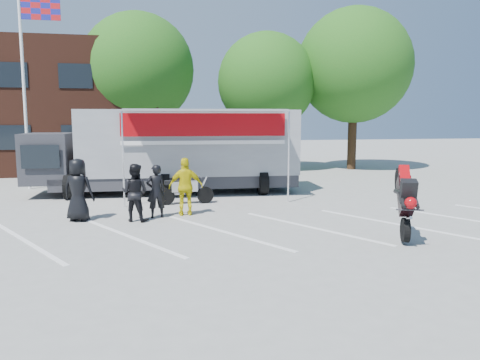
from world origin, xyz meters
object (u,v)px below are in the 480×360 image
object	(u,v)px
tree_left	(138,70)
spectator_leather_b	(156,191)
transporter_truck	(178,193)
parked_motorcycle	(186,204)
tree_mid	(266,82)
spectator_leather_a	(78,190)
stunt_bike_rider	(399,237)
spectator_leather_c	(135,193)
tree_right	(354,66)
flagpole	(29,65)
spectator_hivis	(186,187)

from	to	relation	value
tree_left	spectator_leather_b	xyz separation A→B (m)	(0.53, -12.85, -4.77)
transporter_truck	parked_motorcycle	size ratio (longest dim) A/B	5.22
tree_mid	spectator_leather_a	world-z (taller)	tree_mid
tree_left	transporter_truck	size ratio (longest dim) A/B	0.85
stunt_bike_rider	spectator_leather_b	distance (m)	6.88
spectator_leather_c	stunt_bike_rider	bearing A→B (deg)	177.84
tree_right	stunt_bike_rider	world-z (taller)	tree_right
tree_left	parked_motorcycle	world-z (taller)	tree_left
flagpole	parked_motorcycle	xyz separation A→B (m)	(5.83, -4.79, -5.05)
spectator_leather_a	tree_mid	bearing A→B (deg)	-106.24
transporter_truck	spectator_leather_a	world-z (taller)	spectator_leather_a
flagpole	spectator_hivis	xyz separation A→B (m)	(5.67, -6.67, -4.18)
tree_right	transporter_truck	distance (m)	13.80
stunt_bike_rider	spectator_leather_c	size ratio (longest dim) A/B	1.17
tree_mid	tree_right	size ratio (longest dim) A/B	0.84
spectator_leather_b	transporter_truck	bearing A→B (deg)	-108.68
transporter_truck	tree_mid	bearing A→B (deg)	55.73
parked_motorcycle	spectator_leather_a	world-z (taller)	spectator_leather_a
tree_right	spectator_leather_a	xyz separation A→B (m)	(-13.66, -11.34, -4.98)
flagpole	spectator_leather_b	xyz separation A→B (m)	(4.78, -6.85, -4.26)
tree_right	spectator_leather_b	size ratio (longest dim) A/B	5.75
tree_right	spectator_leather_c	xyz separation A→B (m)	(-12.08, -11.69, -5.05)
tree_mid	spectator_leather_c	world-z (taller)	tree_mid
spectator_leather_b	spectator_leather_c	xyz separation A→B (m)	(-0.61, -0.34, 0.03)
spectator_leather_b	stunt_bike_rider	bearing A→B (deg)	141.27
tree_mid	spectator_leather_a	bearing A→B (deg)	-126.19
flagpole	transporter_truck	size ratio (longest dim) A/B	0.78
flagpole	spectator_leather_c	world-z (taller)	flagpole
spectator_leather_b	spectator_leather_c	distance (m)	0.70
parked_motorcycle	tree_mid	bearing A→B (deg)	-31.58
spectator_hivis	spectator_leather_c	bearing A→B (deg)	20.63
tree_left	spectator_hivis	size ratio (longest dim) A/B	4.93
tree_mid	spectator_leather_a	distance (m)	15.21
tree_left	tree_right	distance (m)	12.10
flagpole	stunt_bike_rider	size ratio (longest dim) A/B	4.13
tree_left	tree_mid	size ratio (longest dim) A/B	1.13
tree_mid	transporter_truck	distance (m)	10.35
stunt_bike_rider	parked_motorcycle	bearing A→B (deg)	150.42
tree_right	spectator_hivis	size ratio (longest dim) A/B	5.20
spectator_leather_a	spectator_hivis	bearing A→B (deg)	-156.98
stunt_bike_rider	spectator_hivis	size ratio (longest dim) A/B	1.11
tree_mid	spectator_leather_b	size ratio (longest dim) A/B	4.85
flagpole	tree_right	bearing A→B (deg)	15.48
spectator_leather_b	tree_left	bearing A→B (deg)	-94.75
tree_right	parked_motorcycle	size ratio (longest dim) A/B	4.66
tree_mid	spectator_leather_c	distance (m)	14.69
flagpole	parked_motorcycle	bearing A→B (deg)	-39.43
tree_left	tree_right	bearing A→B (deg)	-7.13
spectator_leather_a	spectator_leather_b	bearing A→B (deg)	-160.34
parked_motorcycle	spectator_hivis	size ratio (longest dim) A/B	1.12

